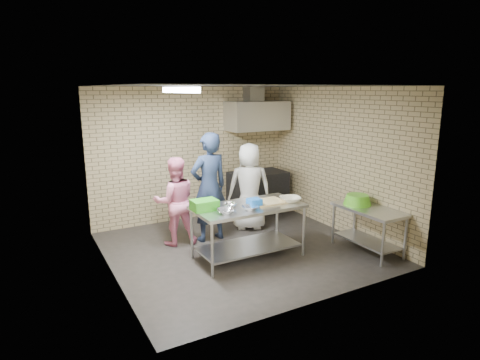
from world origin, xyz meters
name	(u,v)px	position (x,y,z in m)	size (l,w,h in m)	color
floor	(241,249)	(0.00, 0.00, 0.00)	(4.20, 4.20, 0.00)	black
ceiling	(241,86)	(0.00, 0.00, 2.70)	(4.20, 4.20, 0.00)	black
back_wall	(193,154)	(0.00, 2.00, 1.35)	(4.20, 0.06, 2.70)	tan
front_wall	(321,200)	(0.00, -2.00, 1.35)	(4.20, 0.06, 2.70)	tan
left_wall	(108,186)	(-2.10, 0.00, 1.35)	(0.06, 4.00, 2.70)	tan
right_wall	(338,160)	(2.10, 0.00, 1.35)	(0.06, 4.00, 2.70)	tan
prep_table	(248,231)	(-0.05, -0.34, 0.43)	(1.73, 0.86, 0.86)	silver
side_counter	(368,230)	(1.80, -1.10, 0.38)	(0.60, 1.20, 0.75)	silver
stove	(258,192)	(1.35, 1.65, 0.45)	(1.20, 0.70, 0.90)	black
range_hood	(257,116)	(1.35, 1.70, 2.10)	(1.30, 0.60, 0.60)	silver
hood_duct	(254,94)	(1.35, 1.85, 2.55)	(0.35, 0.30, 0.30)	#A5A8AD
wall_shelf	(264,123)	(1.65, 1.89, 1.92)	(0.80, 0.20, 0.04)	#3F2B19
fluorescent_fixture	(180,90)	(-1.00, 0.00, 2.64)	(0.10, 1.25, 0.08)	white
green_crate	(204,205)	(-0.75, -0.22, 0.94)	(0.38, 0.29, 0.15)	#2B931B
blue_tub	(254,203)	(0.00, -0.44, 0.93)	(0.19, 0.19, 0.12)	blue
cutting_board	(268,202)	(0.30, -0.36, 0.88)	(0.53, 0.40, 0.03)	tan
mixing_bowl_a	(226,211)	(-0.55, -0.54, 0.90)	(0.27, 0.27, 0.07)	#ADAFB4
mixing_bowl_b	(230,205)	(-0.35, -0.29, 0.90)	(0.21, 0.21, 0.06)	silver
mixing_bowl_c	(250,208)	(-0.15, -0.56, 0.89)	(0.25, 0.25, 0.06)	silver
ceramic_bowl	(290,199)	(0.65, -0.49, 0.91)	(0.33, 0.33, 0.08)	beige
green_basin	(357,200)	(1.78, -0.85, 0.83)	(0.46, 0.46, 0.17)	#59C626
bottle_red	(255,119)	(1.40, 1.89, 2.03)	(0.07, 0.07, 0.18)	#B22619
bottle_green	(270,119)	(1.80, 1.89, 2.02)	(0.06, 0.06, 0.15)	green
man_navy	(209,187)	(-0.26, 0.66, 0.97)	(0.71, 0.46, 1.94)	#141D34
woman_pink	(175,201)	(-0.86, 0.77, 0.77)	(0.75, 0.58, 1.53)	pink
woman_white	(249,186)	(0.66, 0.84, 0.83)	(0.82, 0.53, 1.67)	white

